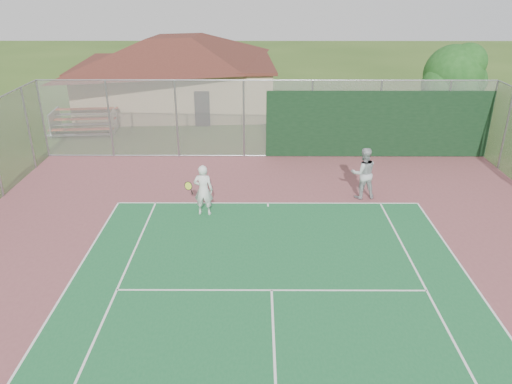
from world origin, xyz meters
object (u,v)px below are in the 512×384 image
player_grey_back (363,174)px  player_white_front (203,190)px  clubhouse (177,66)px  tree (455,76)px  bleachers (84,122)px

player_grey_back → player_white_front: bearing=7.8°
clubhouse → player_grey_back: 15.98m
clubhouse → player_grey_back: clubhouse is taller
tree → player_grey_back: size_ratio=2.43×
player_grey_back → tree: bearing=-133.5°
tree → player_white_front: size_ratio=2.61×
clubhouse → player_white_front: 15.10m
bleachers → player_white_front: (7.23, -9.62, 0.27)m
tree → player_white_front: tree is taller
clubhouse → player_grey_back: bearing=-59.9°
bleachers → clubhouse: bearing=45.1°
bleachers → player_grey_back: size_ratio=1.70×
player_white_front → player_grey_back: player_grey_back is taller
tree → player_grey_back: tree is taller
bleachers → tree: 18.90m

